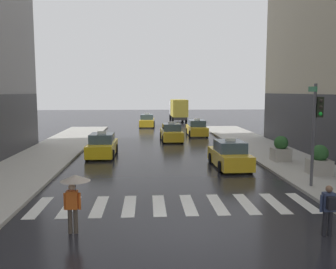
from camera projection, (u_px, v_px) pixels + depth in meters
ground_plane at (180, 233)px, 11.91m from camera, size 160.00×160.00×0.00m
crosswalk_markings at (174, 205)px, 14.89m from camera, size 11.30×2.80×0.01m
traffic_light_pole at (316, 120)px, 16.96m from camera, size 0.44×0.84×4.80m
taxi_lead at (230, 155)px, 22.20m from camera, size 2.04×4.59×1.80m
taxi_second at (102, 146)px, 26.04m from camera, size 1.96×4.56×1.80m
taxi_third at (171, 133)px, 34.10m from camera, size 2.04×4.59×1.80m
taxi_fourth at (197, 129)px, 38.14m from camera, size 1.94×4.54×1.80m
taxi_fifth at (147, 121)px, 47.52m from camera, size 2.07×4.60×1.80m
box_truck at (178, 109)px, 55.84m from camera, size 2.36×7.57×3.35m
pedestrian_with_umbrella at (74, 188)px, 11.76m from camera, size 0.96×0.96×1.94m
pedestrian_with_backpack at (329, 207)px, 11.56m from camera, size 0.55×0.43×1.65m
planter_near_corner at (319, 161)px, 19.66m from camera, size 1.10×1.10×1.60m
planter_mid_block at (281, 149)px, 23.55m from camera, size 1.10×1.10×1.60m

